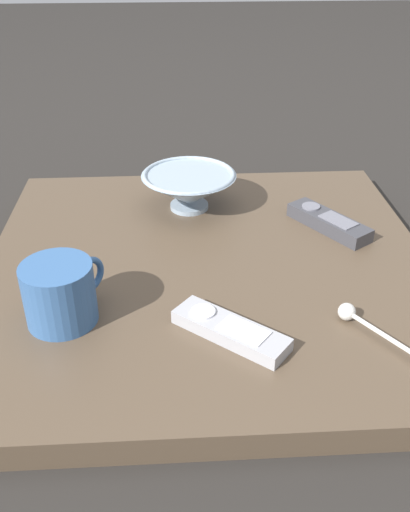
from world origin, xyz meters
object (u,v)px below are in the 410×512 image
object	(u,v)px
cereal_bowl	(189,188)
coffee_mug	(60,293)
tv_remote_far	(230,330)
teaspoon	(355,317)
tv_remote_near	(329,222)

from	to	relation	value
cereal_bowl	coffee_mug	xyz separation A→B (m)	(0.17, 0.31, 0.00)
cereal_bowl	tv_remote_far	size ratio (longest dim) A/B	1.12
cereal_bowl	tv_remote_far	world-z (taller)	cereal_bowl
cereal_bowl	tv_remote_far	xyz separation A→B (m)	(-0.04, 0.36, -0.03)
cereal_bowl	teaspoon	bearing A→B (deg)	120.22
coffee_mug	tv_remote_near	bearing A→B (deg)	-151.27
coffee_mug	teaspoon	xyz separation A→B (m)	(-0.37, 0.03, -0.03)
coffee_mug	tv_remote_far	xyz separation A→B (m)	(-0.21, 0.05, -0.03)
coffee_mug	tv_remote_near	distance (m)	0.46
cereal_bowl	teaspoon	distance (m)	0.40
teaspoon	tv_remote_far	distance (m)	0.16
tv_remote_far	teaspoon	bearing A→B (deg)	-174.86
coffee_mug	tv_remote_far	world-z (taller)	coffee_mug
coffee_mug	tv_remote_far	bearing A→B (deg)	167.40
cereal_bowl	coffee_mug	size ratio (longest dim) A/B	1.56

